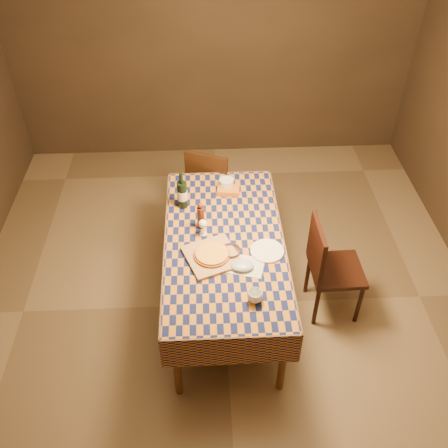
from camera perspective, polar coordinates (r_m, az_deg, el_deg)
The scene contains 16 objects.
room at distance 3.53m, azimuth 0.04°, elevation 4.95°, with size 5.00×5.10×2.70m.
dining_table at distance 3.96m, azimuth 0.04°, elevation -2.72°, with size 0.94×1.84×0.77m.
cutting_board at distance 3.77m, azimuth -1.38°, elevation -3.71°, with size 0.37×0.37×0.02m, color #AB7E50.
pizza at distance 3.75m, azimuth -1.39°, elevation -3.45°, with size 0.35×0.35×0.03m.
pepper_mill at distance 3.95m, azimuth -2.68°, elevation 0.89°, with size 0.08×0.08×0.24m.
bowl at distance 3.78m, azimuth 0.77°, elevation -3.18°, with size 0.15×0.15×0.05m, color #604751.
wine_glass at distance 3.90m, azimuth -2.43°, elevation -0.05°, with size 0.07×0.07×0.14m.
wine_bottle at distance 4.16m, azimuth -4.79°, elevation 3.42°, with size 0.10×0.10×0.34m.
deli_tub at distance 4.38m, azimuth 0.29°, elevation 4.54°, with size 0.13×0.13×0.10m, color silver.
takeout_container at distance 4.36m, azimuth 0.50°, elevation 3.88°, with size 0.19×0.13×0.05m, color #B65F18.
white_plate at distance 3.83m, azimuth 4.95°, elevation -3.08°, with size 0.26×0.26×0.01m, color white.
tumbler at distance 3.46m, azimuth 3.57°, elevation -8.25°, with size 0.11×0.11×0.09m, color silver.
flour_patch at distance 3.71m, azimuth 2.43°, elevation -4.76°, with size 0.27×0.21×0.00m, color silver.
flour_bag at distance 3.68m, azimuth 2.12°, elevation -4.76°, with size 0.17×0.13×0.05m, color #9EB0CA.
chair_far at distance 4.89m, azimuth -1.49°, elevation 4.65°, with size 0.55×0.55×0.93m.
chair_right at distance 4.15m, azimuth 11.77°, elevation -4.56°, with size 0.44×0.43×0.93m.
Camera 1 is at (-0.14, -2.84, 3.45)m, focal length 40.00 mm.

